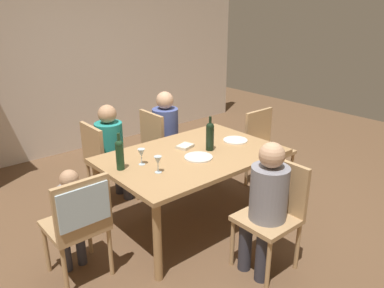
{
  "coord_description": "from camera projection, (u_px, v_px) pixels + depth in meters",
  "views": [
    {
      "loc": [
        -2.18,
        -2.56,
        2.11
      ],
      "look_at": [
        0.0,
        0.0,
        0.85
      ],
      "focal_mm": 35.31,
      "sensor_mm": 36.0,
      "label": 1
    }
  ],
  "objects": [
    {
      "name": "person_man_guest",
      "position": [
        112.0,
        146.0,
        4.12
      ],
      "size": [
        0.34,
        0.3,
        1.11
      ],
      "rotation": [
        0.0,
        0.0,
        -1.57
      ],
      "color": "#33333D",
      "rests_on": "ground_plane"
    },
    {
      "name": "wine_bottle_dark_red",
      "position": [
        120.0,
        154.0,
        3.24
      ],
      "size": [
        0.07,
        0.07,
        0.33
      ],
      "color": "#19381E",
      "rests_on": "dining_table"
    },
    {
      "name": "chair_far_right",
      "position": [
        160.0,
        142.0,
        4.55
      ],
      "size": [
        0.44,
        0.44,
        0.92
      ],
      "rotation": [
        0.0,
        0.0,
        -1.57
      ],
      "color": "tan",
      "rests_on": "ground_plane"
    },
    {
      "name": "rear_room_partition",
      "position": [
        67.0,
        60.0,
        5.38
      ],
      "size": [
        6.4,
        0.12,
        2.7
      ],
      "primitive_type": "cube",
      "color": "beige",
      "rests_on": "ground_plane"
    },
    {
      "name": "wine_glass_centre",
      "position": [
        141.0,
        153.0,
        3.35
      ],
      "size": [
        0.07,
        0.07,
        0.15
      ],
      "color": "silver",
      "rests_on": "dining_table"
    },
    {
      "name": "wine_bottle_tall_green",
      "position": [
        210.0,
        135.0,
        3.67
      ],
      "size": [
        0.08,
        0.08,
        0.34
      ],
      "color": "black",
      "rests_on": "dining_table"
    },
    {
      "name": "dinner_plate_guest_left",
      "position": [
        235.0,
        140.0,
        3.96
      ],
      "size": [
        0.25,
        0.25,
        0.01
      ],
      "primitive_type": "cylinder",
      "color": "white",
      "rests_on": "dining_table"
    },
    {
      "name": "dining_table",
      "position": [
        192.0,
        161.0,
        3.66
      ],
      "size": [
        1.68,
        1.11,
        0.75
      ],
      "color": "#A87F51",
      "rests_on": "ground_plane"
    },
    {
      "name": "folded_napkin",
      "position": [
        185.0,
        146.0,
        3.77
      ],
      "size": [
        0.19,
        0.16,
        0.03
      ],
      "primitive_type": "cube",
      "rotation": [
        0.0,
        0.0,
        0.28
      ],
      "color": "beige",
      "rests_on": "dining_table"
    },
    {
      "name": "chair_right_end",
      "position": [
        265.0,
        143.0,
        4.51
      ],
      "size": [
        0.44,
        0.44,
        0.92
      ],
      "rotation": [
        0.0,
        0.0,
        3.14
      ],
      "color": "tan",
      "rests_on": "ground_plane"
    },
    {
      "name": "person_child_small",
      "position": [
        72.0,
        213.0,
        2.97
      ],
      "size": [
        0.22,
        0.25,
        0.94
      ],
      "color": "#33333D",
      "rests_on": "ground_plane"
    },
    {
      "name": "wine_glass_near_left",
      "position": [
        158.0,
        161.0,
        3.19
      ],
      "size": [
        0.07,
        0.07,
        0.15
      ],
      "color": "silver",
      "rests_on": "dining_table"
    },
    {
      "name": "chair_far_left",
      "position": [
        103.0,
        158.0,
        4.09
      ],
      "size": [
        0.44,
        0.44,
        0.92
      ],
      "rotation": [
        0.0,
        0.0,
        -1.57
      ],
      "color": "tan",
      "rests_on": "ground_plane"
    },
    {
      "name": "chair_near",
      "position": [
        274.0,
        208.0,
        3.09
      ],
      "size": [
        0.44,
        0.44,
        0.92
      ],
      "rotation": [
        0.0,
        0.0,
        1.57
      ],
      "color": "tan",
      "rests_on": "ground_plane"
    },
    {
      "name": "dinner_plate_host",
      "position": [
        198.0,
        157.0,
        3.53
      ],
      "size": [
        0.27,
        0.27,
        0.01
      ],
      "primitive_type": "cylinder",
      "color": "silver",
      "rests_on": "dining_table"
    },
    {
      "name": "handbag",
      "position": [
        292.0,
        188.0,
        4.34
      ],
      "size": [
        0.28,
        0.13,
        0.22
      ],
      "primitive_type": "cube",
      "rotation": [
        0.0,
        0.0,
        3.17
      ],
      "color": "brown",
      "rests_on": "ground_plane"
    },
    {
      "name": "ground_plane",
      "position": [
        192.0,
        221.0,
        3.89
      ],
      "size": [
        10.0,
        10.0,
        0.0
      ],
      "primitive_type": "plane",
      "color": "brown"
    },
    {
      "name": "person_man_bearded",
      "position": [
        167.0,
        130.0,
        4.57
      ],
      "size": [
        0.36,
        0.31,
        1.14
      ],
      "rotation": [
        0.0,
        0.0,
        -1.57
      ],
      "color": "#33333D",
      "rests_on": "ground_plane"
    },
    {
      "name": "chair_left_end",
      "position": [
        80.0,
        216.0,
        2.85
      ],
      "size": [
        0.44,
        0.46,
        0.92
      ],
      "color": "tan",
      "rests_on": "ground_plane"
    },
    {
      "name": "person_woman_host",
      "position": [
        266.0,
        200.0,
        2.98
      ],
      "size": [
        0.35,
        0.3,
        1.13
      ],
      "rotation": [
        0.0,
        0.0,
        1.57
      ],
      "color": "#33333D",
      "rests_on": "ground_plane"
    }
  ]
}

